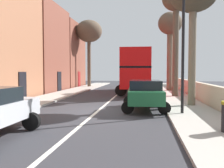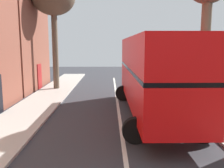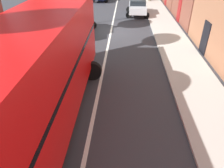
{
  "view_description": "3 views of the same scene",
  "coord_description": "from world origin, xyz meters",
  "px_view_note": "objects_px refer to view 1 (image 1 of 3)",
  "views": [
    {
      "loc": [
        2.51,
        -13.38,
        2.14
      ],
      "look_at": [
        -0.4,
        8.55,
        1.01
      ],
      "focal_mm": 40.05,
      "sensor_mm": 36.0,
      "label": 1
    },
    {
      "loc": [
        -0.52,
        -0.85,
        3.64
      ],
      "look_at": [
        -0.36,
        13.95,
        1.33
      ],
      "focal_mm": 39.45,
      "sensor_mm": 36.0,
      "label": 2
    },
    {
      "loc": [
        -1.17,
        17.58,
        5.71
      ],
      "look_at": [
        -0.81,
        11.64,
        2.01
      ],
      "focal_mm": 33.46,
      "sensor_mm": 36.0,
      "label": 3
    }
  ],
  "objects_px": {
    "street_tree_right_3": "(193,0)",
    "lamppost_right": "(183,36)",
    "street_tree_left_0": "(89,32)",
    "street_tree_right_1": "(170,28)",
    "street_tree_right_5": "(176,6)",
    "double_decker_bus": "(137,69)",
    "parked_car_green_right_2": "(145,93)"
  },
  "relations": [
    {
      "from": "parked_car_green_right_2",
      "to": "street_tree_right_5",
      "type": "bearing_deg",
      "value": 71.07
    },
    {
      "from": "street_tree_right_3",
      "to": "lamppost_right",
      "type": "height_order",
      "value": "street_tree_right_3"
    },
    {
      "from": "street_tree_right_5",
      "to": "street_tree_right_1",
      "type": "bearing_deg",
      "value": 88.97
    },
    {
      "from": "street_tree_right_3",
      "to": "lamppost_right",
      "type": "distance_m",
      "value": 4.07
    },
    {
      "from": "street_tree_right_5",
      "to": "lamppost_right",
      "type": "xyz_separation_m",
      "value": [
        -0.66,
        -8.57,
        -3.61
      ]
    },
    {
      "from": "parked_car_green_right_2",
      "to": "lamppost_right",
      "type": "bearing_deg",
      "value": -38.05
    },
    {
      "from": "parked_car_green_right_2",
      "to": "street_tree_right_1",
      "type": "relative_size",
      "value": 0.52
    },
    {
      "from": "parked_car_green_right_2",
      "to": "street_tree_right_3",
      "type": "relative_size",
      "value": 0.58
    },
    {
      "from": "street_tree_right_3",
      "to": "street_tree_right_1",
      "type": "bearing_deg",
      "value": 91.01
    },
    {
      "from": "street_tree_right_3",
      "to": "street_tree_right_5",
      "type": "height_order",
      "value": "street_tree_right_5"
    },
    {
      "from": "street_tree_left_0",
      "to": "street_tree_right_1",
      "type": "bearing_deg",
      "value": -30.27
    },
    {
      "from": "street_tree_right_1",
      "to": "street_tree_right_5",
      "type": "xyz_separation_m",
      "value": [
        -0.11,
        -6.09,
        0.74
      ]
    },
    {
      "from": "lamppost_right",
      "to": "street_tree_left_0",
      "type": "bearing_deg",
      "value": 114.25
    },
    {
      "from": "double_decker_bus",
      "to": "street_tree_right_3",
      "type": "xyz_separation_m",
      "value": [
        3.58,
        -9.63,
        3.99
      ]
    },
    {
      "from": "street_tree_left_0",
      "to": "lamppost_right",
      "type": "bearing_deg",
      "value": -65.75
    },
    {
      "from": "street_tree_right_5",
      "to": "lamppost_right",
      "type": "height_order",
      "value": "street_tree_right_5"
    },
    {
      "from": "parked_car_green_right_2",
      "to": "double_decker_bus",
      "type": "bearing_deg",
      "value": 94.08
    },
    {
      "from": "parked_car_green_right_2",
      "to": "lamppost_right",
      "type": "xyz_separation_m",
      "value": [
        1.8,
        -1.41,
        2.86
      ]
    },
    {
      "from": "street_tree_left_0",
      "to": "street_tree_right_3",
      "type": "bearing_deg",
      "value": -59.7
    },
    {
      "from": "street_tree_right_5",
      "to": "lamppost_right",
      "type": "bearing_deg",
      "value": -94.4
    },
    {
      "from": "double_decker_bus",
      "to": "street_tree_right_3",
      "type": "relative_size",
      "value": 1.43
    },
    {
      "from": "double_decker_bus",
      "to": "parked_car_green_right_2",
      "type": "distance_m",
      "value": 11.37
    },
    {
      "from": "street_tree_right_5",
      "to": "double_decker_bus",
      "type": "bearing_deg",
      "value": 128.54
    },
    {
      "from": "street_tree_right_1",
      "to": "street_tree_right_3",
      "type": "distance_m",
      "value": 11.64
    },
    {
      "from": "street_tree_right_1",
      "to": "lamppost_right",
      "type": "xyz_separation_m",
      "value": [
        -0.77,
        -14.66,
        -2.88
      ]
    },
    {
      "from": "street_tree_right_1",
      "to": "street_tree_right_3",
      "type": "xyz_separation_m",
      "value": [
        0.21,
        -11.64,
        -0.34
      ]
    },
    {
      "from": "lamppost_right",
      "to": "parked_car_green_right_2",
      "type": "bearing_deg",
      "value": 141.95
    },
    {
      "from": "street_tree_right_1",
      "to": "street_tree_right_5",
      "type": "height_order",
      "value": "street_tree_right_5"
    },
    {
      "from": "parked_car_green_right_2",
      "to": "street_tree_right_5",
      "type": "xyz_separation_m",
      "value": [
        2.46,
        7.16,
        6.47
      ]
    },
    {
      "from": "street_tree_right_5",
      "to": "lamppost_right",
      "type": "relative_size",
      "value": 1.42
    },
    {
      "from": "double_decker_bus",
      "to": "street_tree_left_0",
      "type": "relative_size",
      "value": 1.21
    },
    {
      "from": "lamppost_right",
      "to": "street_tree_right_5",
      "type": "bearing_deg",
      "value": 85.6
    }
  ]
}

